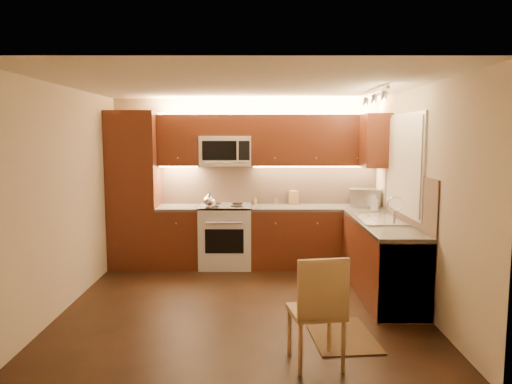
{
  "coord_description": "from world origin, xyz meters",
  "views": [
    {
      "loc": [
        0.14,
        -5.45,
        1.95
      ],
      "look_at": [
        0.15,
        0.55,
        1.25
      ],
      "focal_mm": 34.18,
      "sensor_mm": 36.0,
      "label": 1
    }
  ],
  "objects_px": {
    "sink": "(380,214)",
    "kettle": "(209,200)",
    "microwave": "(226,151)",
    "toaster_oven": "(365,197)",
    "dining_chair": "(316,309)",
    "stove": "(226,236)",
    "knife_block": "(294,198)",
    "soap_bottle": "(375,203)"
  },
  "relations": [
    {
      "from": "dining_chair",
      "to": "sink",
      "type": "bearing_deg",
      "value": 52.76
    },
    {
      "from": "sink",
      "to": "kettle",
      "type": "distance_m",
      "value": 2.4
    },
    {
      "from": "microwave",
      "to": "stove",
      "type": "bearing_deg",
      "value": -90.0
    },
    {
      "from": "sink",
      "to": "kettle",
      "type": "xyz_separation_m",
      "value": [
        -2.22,
        0.9,
        0.06
      ]
    },
    {
      "from": "dining_chair",
      "to": "kettle",
      "type": "bearing_deg",
      "value": 102.13
    },
    {
      "from": "sink",
      "to": "soap_bottle",
      "type": "distance_m",
      "value": 0.8
    },
    {
      "from": "toaster_oven",
      "to": "dining_chair",
      "type": "xyz_separation_m",
      "value": [
        -1.11,
        -3.19,
        -0.55
      ]
    },
    {
      "from": "kettle",
      "to": "soap_bottle",
      "type": "bearing_deg",
      "value": -16.62
    },
    {
      "from": "sink",
      "to": "toaster_oven",
      "type": "bearing_deg",
      "value": 86.73
    },
    {
      "from": "microwave",
      "to": "sink",
      "type": "xyz_separation_m",
      "value": [
        2.0,
        -1.26,
        -0.74
      ]
    },
    {
      "from": "soap_bottle",
      "to": "kettle",
      "type": "bearing_deg",
      "value": -159.53
    },
    {
      "from": "stove",
      "to": "microwave",
      "type": "relative_size",
      "value": 1.21
    },
    {
      "from": "stove",
      "to": "toaster_oven",
      "type": "bearing_deg",
      "value": 1.41
    },
    {
      "from": "toaster_oven",
      "to": "soap_bottle",
      "type": "bearing_deg",
      "value": -71.96
    },
    {
      "from": "sink",
      "to": "knife_block",
      "type": "bearing_deg",
      "value": 125.92
    },
    {
      "from": "kettle",
      "to": "dining_chair",
      "type": "xyz_separation_m",
      "value": [
        1.18,
        -2.91,
        -0.55
      ]
    },
    {
      "from": "microwave",
      "to": "kettle",
      "type": "distance_m",
      "value": 0.81
    },
    {
      "from": "knife_block",
      "to": "kettle",
      "type": "bearing_deg",
      "value": 178.22
    },
    {
      "from": "kettle",
      "to": "microwave",
      "type": "bearing_deg",
      "value": 44.77
    },
    {
      "from": "knife_block",
      "to": "soap_bottle",
      "type": "relative_size",
      "value": 0.99
    },
    {
      "from": "toaster_oven",
      "to": "microwave",
      "type": "bearing_deg",
      "value": -173.44
    },
    {
      "from": "sink",
      "to": "dining_chair",
      "type": "distance_m",
      "value": 2.32
    },
    {
      "from": "sink",
      "to": "kettle",
      "type": "height_order",
      "value": "kettle"
    },
    {
      "from": "kettle",
      "to": "knife_block",
      "type": "distance_m",
      "value": 1.32
    },
    {
      "from": "knife_block",
      "to": "soap_bottle",
      "type": "distance_m",
      "value": 1.23
    },
    {
      "from": "stove",
      "to": "soap_bottle",
      "type": "relative_size",
      "value": 4.33
    },
    {
      "from": "sink",
      "to": "microwave",
      "type": "bearing_deg",
      "value": 147.79
    },
    {
      "from": "stove",
      "to": "sink",
      "type": "height_order",
      "value": "sink"
    },
    {
      "from": "microwave",
      "to": "sink",
      "type": "bearing_deg",
      "value": -32.21
    },
    {
      "from": "sink",
      "to": "dining_chair",
      "type": "bearing_deg",
      "value": -117.4
    },
    {
      "from": "microwave",
      "to": "kettle",
      "type": "bearing_deg",
      "value": -121.29
    },
    {
      "from": "kettle",
      "to": "knife_block",
      "type": "relative_size",
      "value": 1.06
    },
    {
      "from": "toaster_oven",
      "to": "soap_bottle",
      "type": "relative_size",
      "value": 2.06
    },
    {
      "from": "stove",
      "to": "kettle",
      "type": "distance_m",
      "value": 0.65
    },
    {
      "from": "kettle",
      "to": "stove",
      "type": "bearing_deg",
      "value": 31.86
    },
    {
      "from": "stove",
      "to": "microwave",
      "type": "distance_m",
      "value": 1.27
    },
    {
      "from": "stove",
      "to": "dining_chair",
      "type": "relative_size",
      "value": 0.95
    },
    {
      "from": "sink",
      "to": "dining_chair",
      "type": "height_order",
      "value": "sink"
    },
    {
      "from": "stove",
      "to": "dining_chair",
      "type": "distance_m",
      "value": 3.28
    },
    {
      "from": "stove",
      "to": "soap_bottle",
      "type": "height_order",
      "value": "soap_bottle"
    },
    {
      "from": "stove",
      "to": "toaster_oven",
      "type": "height_order",
      "value": "toaster_oven"
    },
    {
      "from": "sink",
      "to": "knife_block",
      "type": "relative_size",
      "value": 4.07
    }
  ]
}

